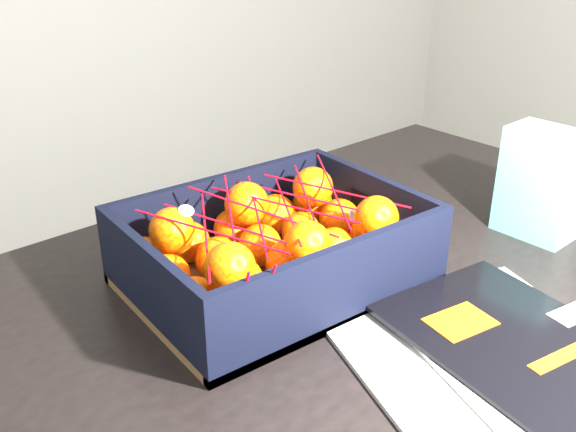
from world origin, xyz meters
TOP-DOWN VIEW (x-y plane):
  - table at (-0.18, 0.14)m, footprint 1.26×0.89m
  - magazine_stack at (-0.18, -0.08)m, footprint 0.36×0.32m
  - produce_crate at (-0.29, 0.21)m, footprint 0.37×0.28m
  - clementine_heap at (-0.29, 0.21)m, footprint 0.35×0.26m
  - mesh_net at (-0.30, 0.20)m, footprint 0.30×0.25m
  - retail_carton at (0.12, 0.08)m, footprint 0.08×0.12m

SIDE VIEW (x-z plane):
  - table at x=-0.18m, z-range 0.28..1.03m
  - magazine_stack at x=-0.18m, z-range 0.75..0.77m
  - produce_crate at x=-0.29m, z-range 0.73..0.84m
  - clementine_heap at x=-0.29m, z-range 0.75..0.86m
  - retail_carton at x=0.12m, z-range 0.75..0.92m
  - mesh_net at x=-0.30m, z-range 0.81..0.90m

